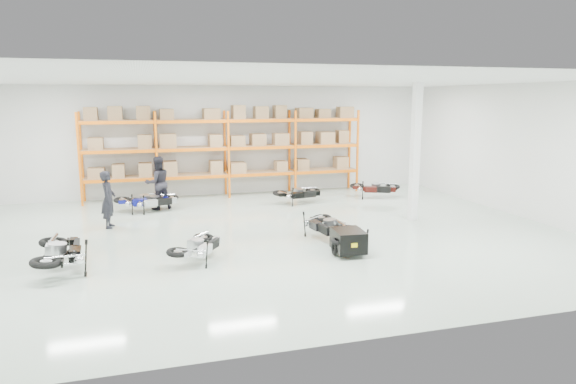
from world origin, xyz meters
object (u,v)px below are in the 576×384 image
object	(u,v)px
moto_back_b	(154,198)
moto_blue_centre	(350,232)
moto_black_far_left	(61,246)
moto_back_d	(375,185)
moto_silver_left	(198,242)
trailer	(348,241)
person_left	(108,199)
moto_back_c	(299,190)
person_back	(158,183)
moto_back_a	(144,197)
moto_touring_right	(327,221)

from	to	relation	value
moto_back_b	moto_blue_centre	bearing A→B (deg)	-154.21
moto_black_far_left	moto_back_d	size ratio (longest dim) A/B	1.15
moto_silver_left	moto_black_far_left	distance (m)	3.16
moto_silver_left	trailer	world-z (taller)	moto_silver_left
moto_back_d	person_left	world-z (taller)	person_left
moto_back_c	person_back	world-z (taller)	person_back
person_back	moto_silver_left	bearing A→B (deg)	78.47
moto_back_a	person_back	bearing A→B (deg)	-73.33
moto_back_b	moto_back_c	world-z (taller)	moto_back_c
moto_silver_left	moto_touring_right	size ratio (longest dim) A/B	0.93
trailer	moto_blue_centre	bearing A→B (deg)	67.87
moto_blue_centre	person_back	xyz separation A→B (m)	(-4.70, 6.70, 0.48)
moto_silver_left	person_back	bearing A→B (deg)	-50.31
moto_black_far_left	moto_back_b	world-z (taller)	moto_black_far_left
moto_silver_left	moto_back_d	distance (m)	10.06
moto_black_far_left	moto_back_a	xyz separation A→B (m)	(1.92, 6.20, -0.08)
moto_back_a	person_back	world-z (taller)	person_back
moto_blue_centre	moto_back_a	bearing A→B (deg)	-27.62
moto_back_a	person_back	size ratio (longest dim) A/B	0.89
moto_silver_left	person_back	size ratio (longest dim) A/B	0.84
moto_touring_right	person_back	xyz separation A→B (m)	(-4.48, 5.53, 0.44)
moto_back_a	moto_back_c	bearing A→B (deg)	-101.33
moto_blue_centre	person_left	size ratio (longest dim) A/B	0.89
moto_back_c	person_back	size ratio (longest dim) A/B	0.86
moto_black_far_left	moto_back_a	world-z (taller)	moto_black_far_left
moto_touring_right	moto_blue_centre	bearing A→B (deg)	-86.97
moto_back_a	moto_back_d	xyz separation A→B (m)	(9.05, 0.01, 0.00)
moto_touring_right	person_left	bearing A→B (deg)	145.14
moto_back_a	person_back	distance (m)	0.73
moto_blue_centre	person_back	distance (m)	8.19
moto_silver_left	moto_back_a	distance (m)	6.44
moto_blue_centre	moto_back_b	size ratio (longest dim) A/B	0.98
moto_back_a	moto_back_b	size ratio (longest dim) A/B	1.06
moto_back_a	moto_back_b	xyz separation A→B (m)	(0.34, -0.12, -0.03)
moto_black_far_left	trailer	bearing A→B (deg)	171.38
moto_back_b	moto_back_c	bearing A→B (deg)	-102.88
moto_back_c	moto_blue_centre	bearing A→B (deg)	167.52
moto_back_a	moto_back_b	distance (m)	0.36
moto_black_far_left	moto_back_d	distance (m)	12.61
moto_touring_right	person_left	distance (m)	6.86
moto_black_far_left	person_left	world-z (taller)	person_left
person_back	person_left	bearing A→B (deg)	38.40
moto_back_d	person_left	xyz separation A→B (m)	(-10.12, -2.13, 0.37)
person_back	moto_back_b	bearing A→B (deg)	46.08
moto_black_far_left	moto_touring_right	xyz separation A→B (m)	(6.93, 0.92, -0.08)
moto_back_b	moto_back_c	size ratio (longest dim) A/B	0.98
moto_back_a	person_back	xyz separation A→B (m)	(0.52, 0.25, 0.44)
moto_blue_centre	person_left	bearing A→B (deg)	-11.15
moto_back_b	person_back	bearing A→B (deg)	-38.08
moto_back_c	moto_back_a	bearing A→B (deg)	80.19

